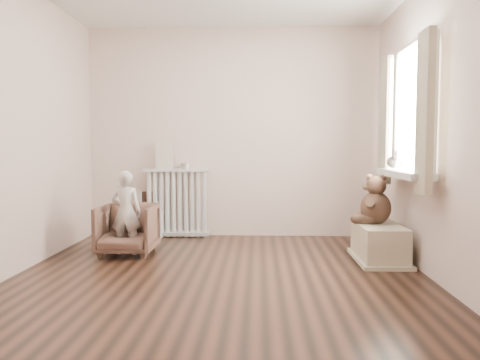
{
  "coord_description": "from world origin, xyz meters",
  "views": [
    {
      "loc": [
        0.33,
        -4.06,
        1.12
      ],
      "look_at": [
        0.15,
        0.45,
        0.8
      ],
      "focal_mm": 35.0,
      "sensor_mm": 36.0,
      "label": 1
    }
  ],
  "objects_px": {
    "plush_cat": "(395,159)",
    "toy_vanity": "(148,215)",
    "toy_bench": "(379,240)",
    "teddy_bear": "(376,192)",
    "armchair": "(128,229)",
    "child": "(126,212)",
    "radiator": "(177,206)"
  },
  "relations": [
    {
      "from": "child",
      "to": "teddy_bear",
      "type": "distance_m",
      "value": 2.54
    },
    {
      "from": "teddy_bear",
      "to": "toy_vanity",
      "type": "bearing_deg",
      "value": 173.69
    },
    {
      "from": "armchair",
      "to": "plush_cat",
      "type": "height_order",
      "value": "plush_cat"
    },
    {
      "from": "radiator",
      "to": "plush_cat",
      "type": "bearing_deg",
      "value": -25.42
    },
    {
      "from": "plush_cat",
      "to": "child",
      "type": "bearing_deg",
      "value": 169.4
    },
    {
      "from": "toy_vanity",
      "to": "toy_bench",
      "type": "bearing_deg",
      "value": -23.5
    },
    {
      "from": "child",
      "to": "toy_bench",
      "type": "distance_m",
      "value": 2.57
    },
    {
      "from": "radiator",
      "to": "armchair",
      "type": "bearing_deg",
      "value": -109.29
    },
    {
      "from": "toy_bench",
      "to": "toy_vanity",
      "type": "bearing_deg",
      "value": 156.5
    },
    {
      "from": "armchair",
      "to": "teddy_bear",
      "type": "relative_size",
      "value": 1.21
    },
    {
      "from": "toy_bench",
      "to": "teddy_bear",
      "type": "distance_m",
      "value": 0.48
    },
    {
      "from": "armchair",
      "to": "plush_cat",
      "type": "bearing_deg",
      "value": -2.54
    },
    {
      "from": "radiator",
      "to": "toy_vanity",
      "type": "relative_size",
      "value": 1.5
    },
    {
      "from": "toy_vanity",
      "to": "armchair",
      "type": "bearing_deg",
      "value": -89.44
    },
    {
      "from": "radiator",
      "to": "armchair",
      "type": "distance_m",
      "value": 1.05
    },
    {
      "from": "toy_vanity",
      "to": "plush_cat",
      "type": "distance_m",
      "value": 3.0
    },
    {
      "from": "toy_vanity",
      "to": "teddy_bear",
      "type": "height_order",
      "value": "teddy_bear"
    },
    {
      "from": "toy_bench",
      "to": "teddy_bear",
      "type": "relative_size",
      "value": 1.59
    },
    {
      "from": "child",
      "to": "teddy_bear",
      "type": "xyz_separation_m",
      "value": [
        2.53,
        -0.04,
        0.22
      ]
    },
    {
      "from": "radiator",
      "to": "toy_vanity",
      "type": "distance_m",
      "value": 0.37
    },
    {
      "from": "armchair",
      "to": "teddy_bear",
      "type": "bearing_deg",
      "value": -1.66
    },
    {
      "from": "toy_bench",
      "to": "teddy_bear",
      "type": "bearing_deg",
      "value": 106.34
    },
    {
      "from": "plush_cat",
      "to": "toy_vanity",
      "type": "bearing_deg",
      "value": 149.33
    },
    {
      "from": "armchair",
      "to": "teddy_bear",
      "type": "height_order",
      "value": "teddy_bear"
    },
    {
      "from": "child",
      "to": "toy_vanity",
      "type": "bearing_deg",
      "value": -89.1
    },
    {
      "from": "radiator",
      "to": "child",
      "type": "xyz_separation_m",
      "value": [
        -0.34,
        -1.03,
        0.06
      ]
    },
    {
      "from": "teddy_bear",
      "to": "plush_cat",
      "type": "bearing_deg",
      "value": -0.25
    },
    {
      "from": "toy_bench",
      "to": "teddy_bear",
      "type": "xyz_separation_m",
      "value": [
        -0.02,
        0.07,
        0.47
      ]
    },
    {
      "from": "radiator",
      "to": "toy_bench",
      "type": "distance_m",
      "value": 2.49
    },
    {
      "from": "radiator",
      "to": "armchair",
      "type": "height_order",
      "value": "radiator"
    },
    {
      "from": "child",
      "to": "plush_cat",
      "type": "distance_m",
      "value": 2.75
    },
    {
      "from": "toy_vanity",
      "to": "child",
      "type": "distance_m",
      "value": 1.02
    }
  ]
}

